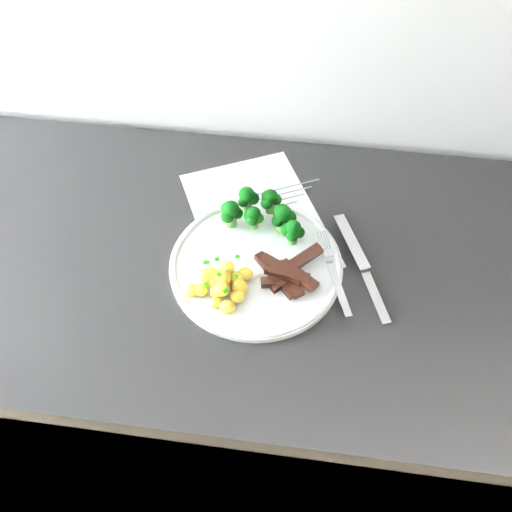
# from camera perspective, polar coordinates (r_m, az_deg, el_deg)

# --- Properties ---
(counter) EXTENTS (2.46, 0.61, 0.92)m
(counter) POSITION_cam_1_polar(r_m,az_deg,el_deg) (1.31, 1.40, -13.11)
(counter) COLOR black
(counter) RESTS_ON ground
(recipe_paper) EXTENTS (0.32, 0.36, 0.00)m
(recipe_paper) POSITION_cam_1_polar(r_m,az_deg,el_deg) (0.98, 0.14, 3.97)
(recipe_paper) COLOR white
(recipe_paper) RESTS_ON counter
(plate) EXTENTS (0.29, 0.29, 0.02)m
(plate) POSITION_cam_1_polar(r_m,az_deg,el_deg) (0.90, 0.00, -0.85)
(plate) COLOR white
(plate) RESTS_ON counter
(broccoli) EXTENTS (0.15, 0.10, 0.06)m
(broccoli) POSITION_cam_1_polar(r_m,az_deg,el_deg) (0.93, 0.84, 4.56)
(broccoli) COLOR #386A25
(broccoli) RESTS_ON plate
(potatoes) EXTENTS (0.10, 0.09, 0.04)m
(potatoes) POSITION_cam_1_polar(r_m,az_deg,el_deg) (0.86, -3.64, -2.83)
(potatoes) COLOR #F2D34B
(potatoes) RESTS_ON plate
(beef_strips) EXTENTS (0.11, 0.11, 0.03)m
(beef_strips) POSITION_cam_1_polar(r_m,az_deg,el_deg) (0.88, 3.23, -1.85)
(beef_strips) COLOR black
(beef_strips) RESTS_ON plate
(fork) EXTENTS (0.06, 0.17, 0.02)m
(fork) POSITION_cam_1_polar(r_m,az_deg,el_deg) (0.89, 8.24, -2.00)
(fork) COLOR silver
(fork) RESTS_ON plate
(knife) EXTENTS (0.10, 0.22, 0.02)m
(knife) POSITION_cam_1_polar(r_m,az_deg,el_deg) (0.90, 11.58, -2.44)
(knife) COLOR silver
(knife) RESTS_ON plate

